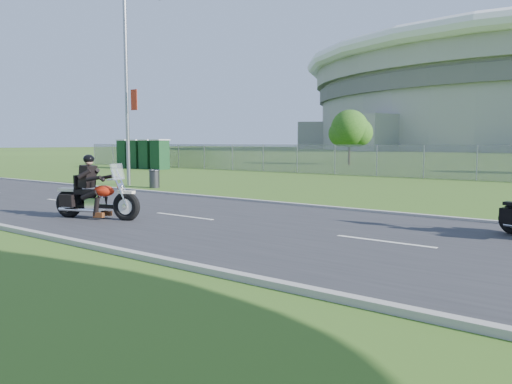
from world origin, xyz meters
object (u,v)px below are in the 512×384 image
Objects in this scene: porta_toilet_a at (160,155)px; porta_toilet_d at (126,154)px; trash_can at (154,179)px; streetlight at (130,71)px; porta_toilet_b at (148,155)px; porta_toilet_c at (137,154)px; motorcycle_lead at (95,199)px.

porta_toilet_a is 1.00× the size of porta_toilet_d.
porta_toilet_d is 2.78× the size of trash_can.
porta_toilet_a is (-10.02, 10.78, -4.49)m from streetlight.
porta_toilet_a is at bearing 0.00° from porta_toilet_d.
porta_toilet_b is (-11.42, 10.78, -4.49)m from streetlight.
streetlight is at bearing -43.35° from porta_toilet_b.
porta_toilet_b and porta_toilet_c have the same top height.
porta_toilet_a is 2.80m from porta_toilet_c.
porta_toilet_c is at bearing 180.00° from porta_toilet_a.
porta_toilet_b is 1.00× the size of porta_toilet_c.
motorcycle_lead is at bearing -50.49° from trash_can.
porta_toilet_a is 2.78× the size of trash_can.
porta_toilet_a is 4.20m from porta_toilet_d.
streetlight reaches higher than porta_toilet_a.
porta_toilet_d is 19.78m from trash_can.
streetlight reaches higher than porta_toilet_c.
trash_can is at bearing -39.60° from porta_toilet_b.
porta_toilet_a reaches higher than motorcycle_lead.
streetlight is 18.40m from porta_toilet_d.
porta_toilet_a is at bearing 137.30° from trash_can.
streetlight is 16.33m from porta_toilet_b.
porta_toilet_d reaches higher than motorcycle_lead.
porta_toilet_a is at bearing 0.00° from porta_toilet_c.
motorcycle_lead is at bearing -41.56° from porta_toilet_c.
porta_toilet_a is at bearing 0.00° from porta_toilet_b.
porta_toilet_c and porta_toilet_d have the same top height.
porta_toilet_c is 1.00× the size of porta_toilet_d.
streetlight is at bearing -47.09° from porta_toilet_a.
porta_toilet_b reaches higher than trash_can.
porta_toilet_d is (-1.40, 0.00, 0.00)m from porta_toilet_c.
porta_toilet_c is at bearing 143.15° from trash_can.
trash_can is (14.90, -11.17, -0.74)m from porta_toilet_c.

